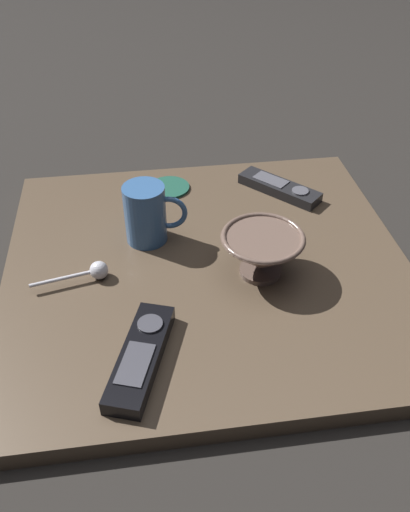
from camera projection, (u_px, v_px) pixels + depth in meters
The scene contains 8 objects.
ground_plane at pixel (207, 276), 0.91m from camera, with size 6.00×6.00×0.00m, color black.
table at pixel (208, 269), 0.90m from camera, with size 0.66×0.62×0.03m.
cereal_bowl at pixel (262, 252), 0.84m from camera, with size 0.13×0.13×0.07m.
coffee_mug at pixel (147, 214), 0.90m from camera, with size 0.11×0.07×0.10m.
teaspoon at pixel (95, 271), 0.85m from camera, with size 0.12×0.04×0.03m.
tv_remote_near at pixel (141, 356), 0.71m from camera, with size 0.11×0.19×0.03m.
tv_remote_far at pixel (279, 188), 1.04m from camera, with size 0.15×0.15×0.02m.
drink_coaster at pixel (169, 187), 1.06m from camera, with size 0.08×0.08×0.01m.
Camera 1 is at (-0.10, -0.67, 0.60)m, focal length 37.73 mm.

